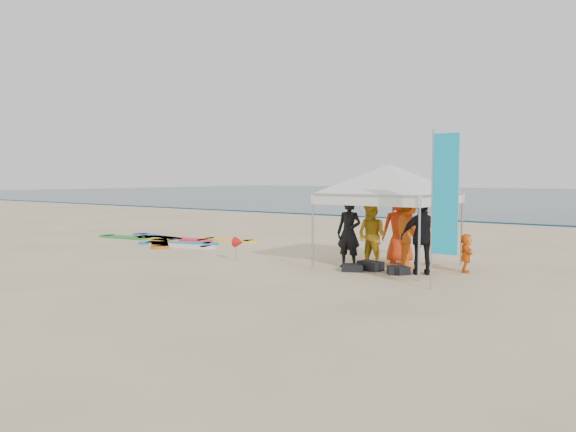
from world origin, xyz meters
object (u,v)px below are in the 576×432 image
(person_yellow, at_px, (372,236))
(person_black_b, at_px, (423,237))
(person_orange_b, at_px, (400,228))
(marker_pennant, at_px, (239,242))
(canopy_tent, at_px, (390,165))
(person_orange_a, at_px, (408,231))
(person_black_a, at_px, (349,233))
(person_seated, at_px, (466,253))
(feather_flag, at_px, (444,196))
(surfboard_spread, at_px, (169,240))

(person_yellow, distance_m, person_black_b, 1.37)
(person_orange_b, height_order, marker_pennant, person_orange_b)
(person_black_b, bearing_deg, marker_pennant, -14.89)
(canopy_tent, relative_size, marker_pennant, 6.03)
(person_orange_a, bearing_deg, person_black_a, 75.83)
(person_orange_a, bearing_deg, marker_pennant, 64.38)
(person_seated, relative_size, feather_flag, 0.29)
(person_black_a, height_order, person_black_b, person_black_a)
(person_seated, height_order, surfboard_spread, person_seated)
(feather_flag, bearing_deg, person_seated, 97.68)
(person_black_b, xyz_separation_m, marker_pennant, (-4.75, -0.89, -0.36))
(marker_pennant, bearing_deg, person_orange_b, 30.14)
(person_yellow, bearing_deg, person_black_b, 1.73)
(person_orange_a, bearing_deg, canopy_tent, 56.10)
(person_yellow, bearing_deg, person_orange_b, 84.51)
(person_black_b, relative_size, person_seated, 1.88)
(canopy_tent, height_order, feather_flag, feather_flag)
(person_orange_b, relative_size, person_seated, 2.01)
(person_black_a, bearing_deg, person_seated, 17.31)
(person_black_a, relative_size, surfboard_spread, 0.31)
(person_black_b, bearing_deg, person_orange_a, -71.02)
(person_orange_a, height_order, marker_pennant, person_orange_a)
(person_orange_a, relative_size, person_orange_b, 1.01)
(person_orange_a, bearing_deg, person_black_b, 178.26)
(feather_flag, distance_m, marker_pennant, 5.97)
(person_yellow, xyz_separation_m, marker_pennant, (-3.38, -1.02, -0.30))
(person_orange_a, bearing_deg, surfboard_spread, 40.58)
(feather_flag, relative_size, marker_pennant, 4.95)
(person_black_a, height_order, marker_pennant, person_black_a)
(person_orange_b, bearing_deg, marker_pennant, 0.27)
(person_seated, xyz_separation_m, canopy_tent, (-1.82, -0.34, 2.07))
(person_orange_a, relative_size, person_black_b, 1.08)
(person_orange_b, distance_m, surfboard_spread, 8.61)
(person_yellow, distance_m, person_orange_a, 0.90)
(surfboard_spread, bearing_deg, person_seated, -1.50)
(marker_pennant, height_order, surfboard_spread, marker_pennant)
(person_yellow, xyz_separation_m, person_orange_b, (0.24, 1.09, 0.11))
(person_yellow, distance_m, feather_flag, 3.10)
(person_yellow, height_order, surfboard_spread, person_yellow)
(person_black_b, bearing_deg, canopy_tent, -51.82)
(marker_pennant, bearing_deg, person_orange_a, 20.59)
(marker_pennant, bearing_deg, person_yellow, 16.73)
(canopy_tent, xyz_separation_m, marker_pennant, (-3.63, -1.44, -2.03))
(person_black_a, relative_size, person_yellow, 1.07)
(feather_flag, bearing_deg, marker_pennant, 173.71)
(person_black_a, distance_m, feather_flag, 3.37)
(person_black_a, xyz_separation_m, person_black_b, (1.87, 0.11, -0.00))
(person_black_b, height_order, canopy_tent, canopy_tent)
(person_orange_a, distance_m, surfboard_spread, 9.11)
(person_yellow, bearing_deg, marker_pennant, -156.19)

